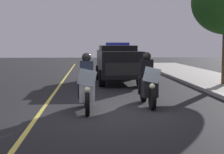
# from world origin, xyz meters

# --- Properties ---
(ground_plane) EXTENTS (80.00, 80.00, 0.00)m
(ground_plane) POSITION_xyz_m (0.00, 0.00, 0.00)
(ground_plane) COLOR black
(lane_stripe_center) EXTENTS (48.00, 0.12, 0.01)m
(lane_stripe_center) POSITION_xyz_m (0.00, -2.17, 0.00)
(lane_stripe_center) COLOR #E0D14C
(lane_stripe_center) RESTS_ON ground
(police_motorcycle_lead_left) EXTENTS (2.14, 0.57, 1.72)m
(police_motorcycle_lead_left) POSITION_xyz_m (-0.50, -0.82, 0.70)
(police_motorcycle_lead_left) COLOR black
(police_motorcycle_lead_left) RESTS_ON ground
(police_motorcycle_lead_right) EXTENTS (2.14, 0.57, 1.72)m
(police_motorcycle_lead_right) POSITION_xyz_m (-1.20, 1.13, 0.70)
(police_motorcycle_lead_right) COLOR black
(police_motorcycle_lead_right) RESTS_ON ground
(police_suv) EXTENTS (4.95, 2.17, 2.05)m
(police_suv) POSITION_xyz_m (-7.70, 0.70, 1.07)
(police_suv) COLOR black
(police_suv) RESTS_ON ground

